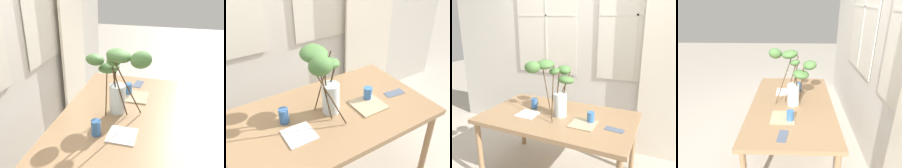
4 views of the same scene
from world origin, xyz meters
TOP-DOWN VIEW (x-y plane):
  - ground at (0.00, 0.00)m, footprint 14.00×14.00m
  - back_wall_with_windows at (-0.00, 0.96)m, footprint 4.56×0.14m
  - dining_table at (0.00, 0.00)m, footprint 1.59×0.93m
  - vase_with_branches at (-0.04, 0.01)m, footprint 0.45×0.59m
  - drinking_glass_blue_left at (-0.34, 0.09)m, footprint 0.07×0.07m
  - drinking_glass_blue_right at (0.36, -0.01)m, footprint 0.07×0.07m
  - plate_square_left at (-0.31, -0.10)m, footprint 0.21×0.21m
  - plate_square_right at (0.31, -0.08)m, footprint 0.24×0.24m
  - napkin_folded at (0.61, -0.07)m, footprint 0.18×0.10m

SIDE VIEW (x-z plane):
  - ground at x=0.00m, z-range 0.00..0.00m
  - dining_table at x=0.00m, z-range 0.30..1.02m
  - napkin_folded at x=0.61m, z-range 0.72..0.72m
  - plate_square_left at x=-0.31m, z-range 0.72..0.73m
  - plate_square_right at x=0.31m, z-range 0.72..0.73m
  - drinking_glass_blue_right at x=0.36m, z-range 0.72..0.83m
  - drinking_glass_blue_left at x=-0.34m, z-range 0.72..0.84m
  - vase_with_branches at x=-0.04m, z-range 0.77..1.38m
  - back_wall_with_windows at x=0.00m, z-range 0.02..2.64m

